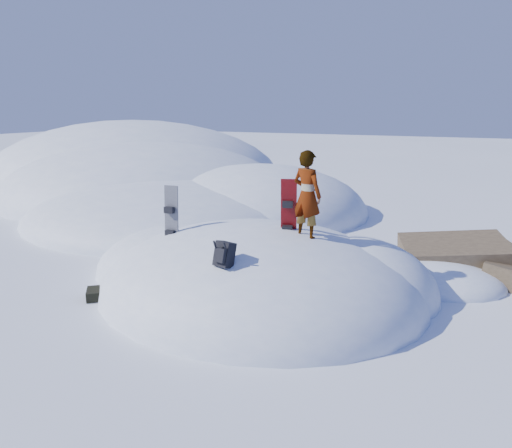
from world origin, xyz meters
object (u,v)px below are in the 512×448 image
at_px(snowboard_red, 288,219).
at_px(backpack, 224,254).
at_px(snowboard_dark, 171,224).
at_px(person, 307,195).

relative_size(snowboard_red, backpack, 3.28).
height_order(snowboard_dark, person, person).
xyz_separation_m(backpack, person, (0.87, 1.75, 0.82)).
height_order(snowboard_red, person, person).
xyz_separation_m(snowboard_red, person, (0.45, -0.17, 0.55)).
bearing_deg(snowboard_red, person, -38.69).
bearing_deg(snowboard_red, backpack, -120.30).
relative_size(snowboard_dark, person, 0.97).
height_order(snowboard_red, backpack, snowboard_red).
bearing_deg(person, snowboard_red, -2.46).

